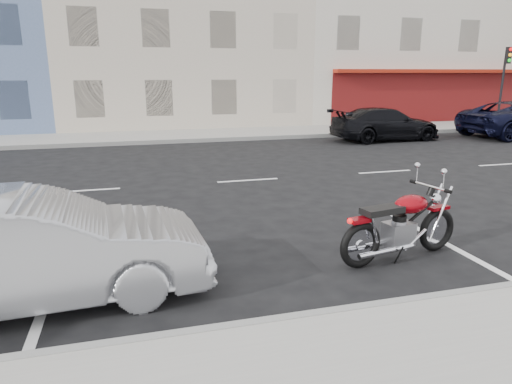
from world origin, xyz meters
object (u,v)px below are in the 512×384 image
at_px(traffic_light, 504,76).
at_px(motorcycle, 439,220).
at_px(car_far, 385,124).
at_px(sedan_silver, 32,250).
at_px(fire_hydrant, 472,117).

xyz_separation_m(traffic_light, motorcycle, (-13.83, -13.78, -2.06)).
relative_size(traffic_light, car_far, 0.83).
bearing_deg(motorcycle, sedan_silver, 171.16).
height_order(fire_hydrant, car_far, car_far).
relative_size(motorcycle, sedan_silver, 0.52).
relative_size(sedan_silver, car_far, 0.90).
distance_m(motorcycle, car_far, 12.35).
height_order(traffic_light, motorcycle, traffic_light).
distance_m(fire_hydrant, motorcycle, 18.62).
bearing_deg(car_far, traffic_light, -74.10).
bearing_deg(sedan_silver, fire_hydrant, -55.62).
bearing_deg(car_far, sedan_silver, 131.88).
height_order(fire_hydrant, motorcycle, motorcycle).
distance_m(traffic_light, car_far, 8.89).
bearing_deg(motorcycle, traffic_light, 34.29).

